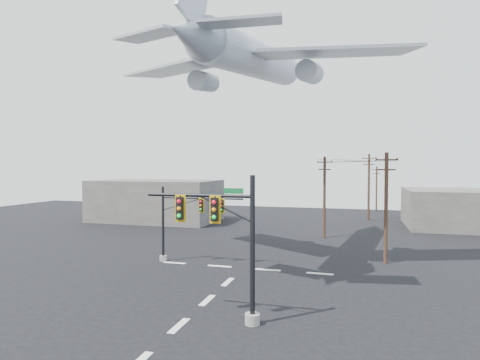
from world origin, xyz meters
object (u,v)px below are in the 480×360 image
(utility_pole_b, at_px, (324,195))
(utility_pole_d, at_px, (376,188))
(signal_mast_near, at_px, (229,245))
(airliner, at_px, (255,60))
(utility_pole_c, at_px, (369,185))
(utility_pole_a, at_px, (386,206))
(signal_mast_far, at_px, (183,219))

(utility_pole_b, relative_size, utility_pole_d, 1.14)
(signal_mast_near, xyz_separation_m, airliner, (-2.25, 14.40, 13.22))
(signal_mast_near, relative_size, utility_pole_c, 0.77)
(utility_pole_b, xyz_separation_m, utility_pole_c, (5.23, 16.96, 0.41))
(utility_pole_b, xyz_separation_m, utility_pole_d, (6.89, 29.54, -0.58))
(utility_pole_a, height_order, utility_pole_c, utility_pole_c)
(utility_pole_b, xyz_separation_m, airliner, (-5.06, -11.99, 12.47))
(utility_pole_c, height_order, utility_pole_d, utility_pole_c)
(signal_mast_near, height_order, utility_pole_b, utility_pole_b)
(utility_pole_b, bearing_deg, airliner, -95.75)
(utility_pole_c, relative_size, airliner, 0.35)
(utility_pole_d, bearing_deg, airliner, -105.64)
(utility_pole_b, height_order, airliner, airliner)
(signal_mast_far, bearing_deg, utility_pole_a, 15.20)
(signal_mast_near, relative_size, utility_pole_d, 0.95)
(utility_pole_c, relative_size, utility_pole_d, 1.23)
(utility_pole_b, bearing_deg, utility_pole_a, -44.37)
(signal_mast_near, distance_m, utility_pole_a, 17.88)
(signal_mast_far, bearing_deg, signal_mast_near, -55.45)
(signal_mast_near, bearing_deg, utility_pole_d, 80.15)
(signal_mast_far, relative_size, utility_pole_a, 0.80)
(signal_mast_far, xyz_separation_m, utility_pole_a, (16.36, 4.44, 1.19))
(signal_mast_near, height_order, utility_pole_a, utility_pole_a)
(airliner, bearing_deg, utility_pole_b, -17.40)
(utility_pole_b, relative_size, utility_pole_c, 0.92)
(utility_pole_a, relative_size, utility_pole_d, 1.15)
(signal_mast_near, distance_m, utility_pole_d, 56.77)
(signal_mast_far, bearing_deg, utility_pole_b, 55.33)
(signal_mast_far, xyz_separation_m, utility_pole_d, (17.41, 44.75, 0.57))
(signal_mast_far, relative_size, utility_pole_d, 0.92)
(utility_pole_c, xyz_separation_m, airliner, (-10.29, -28.95, 12.06))
(utility_pole_d, relative_size, airliner, 0.28)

